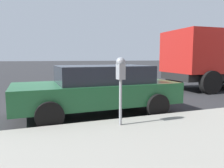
# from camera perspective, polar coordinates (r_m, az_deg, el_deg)

# --- Properties ---
(ground_plane) EXTENTS (220.00, 220.00, 0.00)m
(ground_plane) POSITION_cam_1_polar(r_m,az_deg,el_deg) (7.23, -9.49, -5.95)
(ground_plane) COLOR #2B2B2D
(parking_meter) EXTENTS (0.21, 0.19, 1.46)m
(parking_meter) POSITION_cam_1_polar(r_m,az_deg,el_deg) (4.61, 2.26, 2.70)
(parking_meter) COLOR gray
(parking_meter) RESTS_ON sidewalk
(car_green) EXTENTS (2.14, 4.52, 1.37)m
(car_green) POSITION_cam_1_polar(r_m,az_deg,el_deg) (6.16, -3.55, -1.10)
(car_green) COLOR #1E5B33
(car_green) RESTS_ON ground_plane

